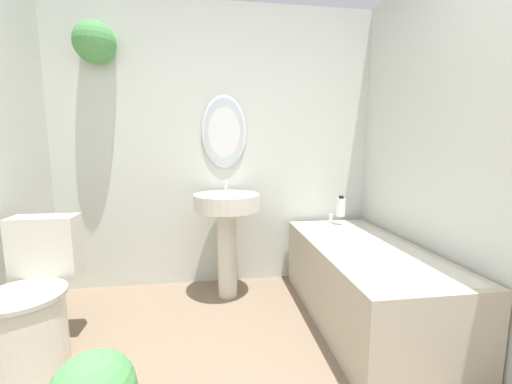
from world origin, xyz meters
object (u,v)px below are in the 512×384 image
object	(u,v)px
pedestal_sink	(227,220)
bathtub	(364,281)
shampoo_bottle	(341,207)
toilet	(31,308)

from	to	relation	value
pedestal_sink	bathtub	size ratio (longest dim) A/B	0.63
shampoo_bottle	pedestal_sink	bearing A→B (deg)	-175.69
bathtub	shampoo_bottle	distance (m)	0.71
pedestal_sink	shampoo_bottle	distance (m)	0.99
toilet	bathtub	world-z (taller)	toilet
pedestal_sink	bathtub	bearing A→B (deg)	-28.24
bathtub	shampoo_bottle	bearing A→B (deg)	84.18
toilet	bathtub	xyz separation A→B (m)	(2.06, 0.14, -0.03)
pedestal_sink	bathtub	distance (m)	1.11
bathtub	shampoo_bottle	size ratio (longest dim) A/B	8.50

